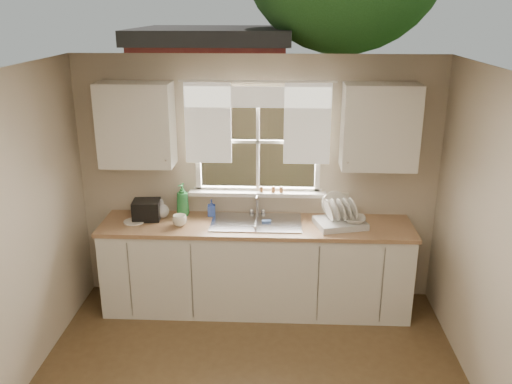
{
  "coord_description": "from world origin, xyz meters",
  "views": [
    {
      "loc": [
        0.22,
        -3.2,
        2.91
      ],
      "look_at": [
        0.0,
        1.65,
        1.25
      ],
      "focal_mm": 38.0,
      "sensor_mm": 36.0,
      "label": 1
    }
  ],
  "objects_px": {
    "cup": "(180,220)",
    "dish_rack": "(340,218)",
    "soap_bottle_a": "(183,200)",
    "black_appliance": "(147,210)"
  },
  "relations": [
    {
      "from": "dish_rack",
      "to": "soap_bottle_a",
      "type": "bearing_deg",
      "value": 172.52
    },
    {
      "from": "dish_rack",
      "to": "cup",
      "type": "xyz_separation_m",
      "value": [
        -1.54,
        -0.07,
        -0.02
      ]
    },
    {
      "from": "soap_bottle_a",
      "to": "cup",
      "type": "xyz_separation_m",
      "value": [
        0.01,
        -0.27,
        -0.11
      ]
    },
    {
      "from": "dish_rack",
      "to": "cup",
      "type": "distance_m",
      "value": 1.55
    },
    {
      "from": "dish_rack",
      "to": "black_appliance",
      "type": "bearing_deg",
      "value": 177.25
    },
    {
      "from": "cup",
      "to": "black_appliance",
      "type": "xyz_separation_m",
      "value": [
        -0.36,
        0.16,
        0.04
      ]
    },
    {
      "from": "dish_rack",
      "to": "soap_bottle_a",
      "type": "height_order",
      "value": "soap_bottle_a"
    },
    {
      "from": "dish_rack",
      "to": "soap_bottle_a",
      "type": "relative_size",
      "value": 1.59
    },
    {
      "from": "cup",
      "to": "dish_rack",
      "type": "bearing_deg",
      "value": -19.13
    },
    {
      "from": "black_appliance",
      "to": "cup",
      "type": "bearing_deg",
      "value": -29.03
    }
  ]
}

